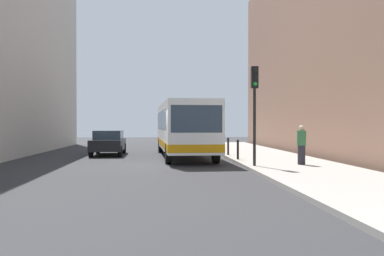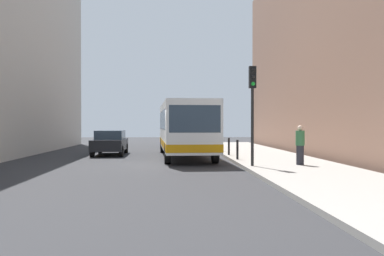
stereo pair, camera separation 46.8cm
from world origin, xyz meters
The scene contains 11 objects.
ground_plane centered at (0.00, 0.00, 0.00)m, with size 80.00×80.00×0.00m, color #2D2D30.
sidewalk centered at (5.40, 0.00, 0.07)m, with size 4.40×40.00×0.15m, color #9E9991.
building_right centered at (11.50, 4.00, 6.71)m, with size 7.00×32.00×13.41m, color #936B56.
bus centered at (0.99, 4.37, 1.73)m, with size 3.02×11.12×3.00m.
car_beside_bus centered at (-3.45, 6.25, 0.78)m, with size 1.91×4.42×1.48m.
car_behind_bus centered at (0.73, 14.39, 0.78)m, with size 2.12×4.52×1.48m.
traffic_light centered at (3.55, -2.33, 3.01)m, with size 0.28×0.33×4.10m.
bollard_near centered at (3.45, 0.87, 0.62)m, with size 0.11×0.11×0.95m, color black.
bollard_mid centered at (3.45, 3.81, 0.62)m, with size 0.11×0.11×0.95m, color black.
bollard_far centered at (3.45, 6.74, 0.62)m, with size 0.11×0.11×0.95m, color black.
pedestrian_near_signal centered at (5.66, -1.97, 0.98)m, with size 0.38×0.38×1.67m.
Camera 2 is at (0.12, -19.50, 1.88)m, focal length 39.46 mm.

